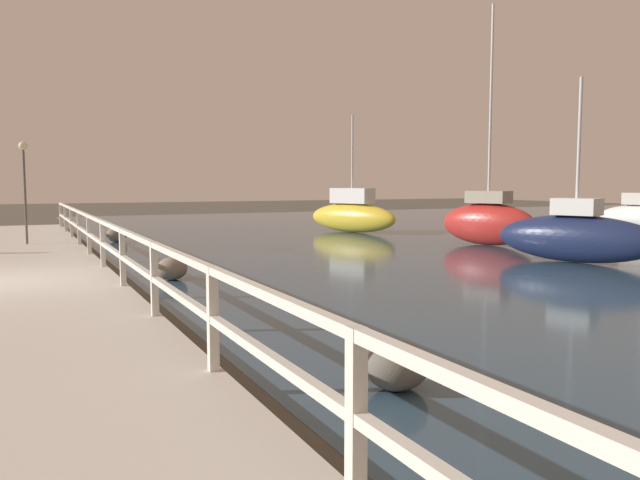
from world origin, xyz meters
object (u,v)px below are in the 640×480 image
(sailboat_yellow, at_px, (352,215))
(sailboat_red, at_px, (488,221))
(sailboat_navy, at_px, (576,236))
(dock_lamp, at_px, (24,168))

(sailboat_yellow, bearing_deg, sailboat_red, -97.91)
(sailboat_red, distance_m, sailboat_navy, 4.90)
(sailboat_red, xyz_separation_m, sailboat_yellow, (-1.44, 7.16, -0.06))
(sailboat_navy, relative_size, sailboat_yellow, 0.97)
(sailboat_yellow, bearing_deg, dock_lamp, 171.38)
(dock_lamp, bearing_deg, sailboat_navy, -35.29)
(dock_lamp, height_order, sailboat_red, sailboat_red)
(sailboat_navy, bearing_deg, dock_lamp, 124.43)
(dock_lamp, distance_m, sailboat_red, 15.33)
(dock_lamp, xyz_separation_m, sailboat_yellow, (13.04, 2.46, -1.85))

